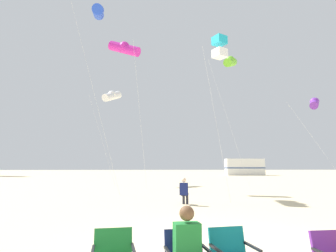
# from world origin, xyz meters

# --- Properties ---
(ground) EXTENTS (200.00, 200.00, 0.00)m
(ground) POSITION_xyz_m (0.00, 0.00, 0.00)
(ground) COLOR beige
(spectator_navy_chair) EXTENTS (0.38, 0.54, 1.16)m
(spectator_navy_chair) POSITION_xyz_m (-1.08, -2.30, 0.61)
(spectator_navy_chair) COLOR #238438
(spectator_navy_chair) RESTS_ON ground
(kite_flyer_standing) EXTENTS (0.44, 0.56, 1.16)m
(kite_flyer_standing) POSITION_xyz_m (-0.20, 6.55, 0.61)
(kite_flyer_standing) COLOR navy
(kite_flyer_standing) RESTS_ON ground
(kite_tube_violet) EXTENTS (3.83, 4.08, 7.95)m
(kite_tube_violet) POSITION_xyz_m (12.88, 18.53, 7.24)
(kite_tube_violet) COLOR silver
(kite_tube_violet) RESTS_ON ground
(kite_tube_magenta) EXTENTS (3.02, 2.51, 10.93)m
(kite_tube_magenta) POSITION_xyz_m (-3.73, 14.21, 10.22)
(kite_tube_magenta) COLOR silver
(kite_tube_magenta) RESTS_ON ground
(kite_tube_white) EXTENTS (2.83, 3.28, 8.82)m
(kite_tube_white) POSITION_xyz_m (-5.45, 20.34, 8.12)
(kite_tube_white) COLOR silver
(kite_tube_white) RESTS_ON ground
(kite_box_cyan) EXTENTS (1.34, 1.34, 8.35)m
(kite_box_cyan) POSITION_xyz_m (1.85, 7.97, 7.76)
(kite_box_cyan) COLOR silver
(kite_box_cyan) RESTS_ON ground
(kite_tube_blue) EXTENTS (3.23, 3.15, 12.56)m
(kite_tube_blue) POSITION_xyz_m (-5.30, 12.09, 11.86)
(kite_tube_blue) COLOR silver
(kite_tube_blue) RESTS_ON ground
(kite_tube_lime) EXTENTS (2.90, 3.29, 11.02)m
(kite_tube_lime) POSITION_xyz_m (4.87, 16.85, 10.31)
(kite_tube_lime) COLOR silver
(kite_tube_lime) RESTS_ON ground
(rv_van_white) EXTENTS (6.50, 2.51, 2.80)m
(rv_van_white) POSITION_xyz_m (14.02, 42.97, 1.39)
(rv_van_white) COLOR white
(rv_van_white) RESTS_ON ground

